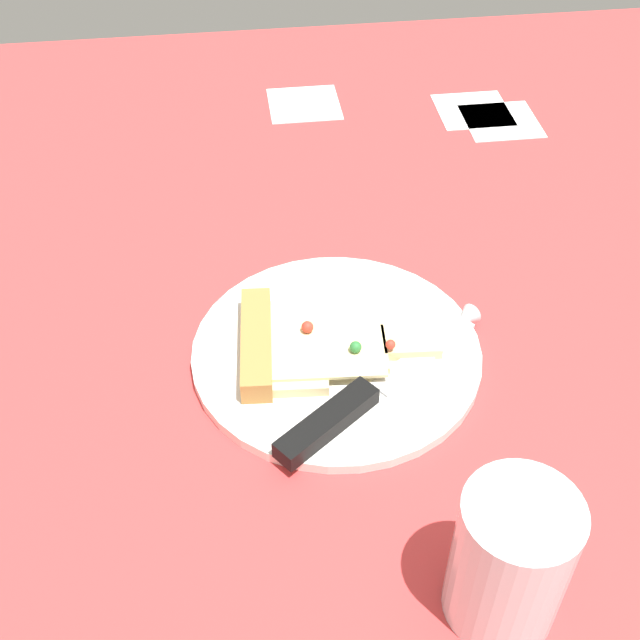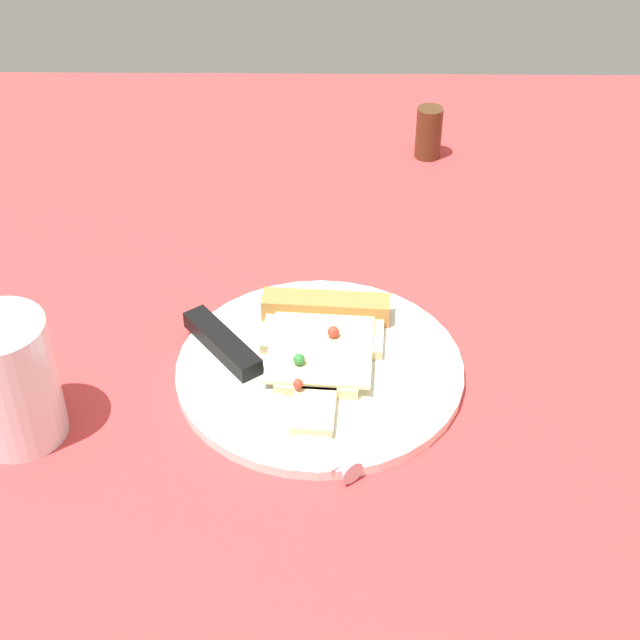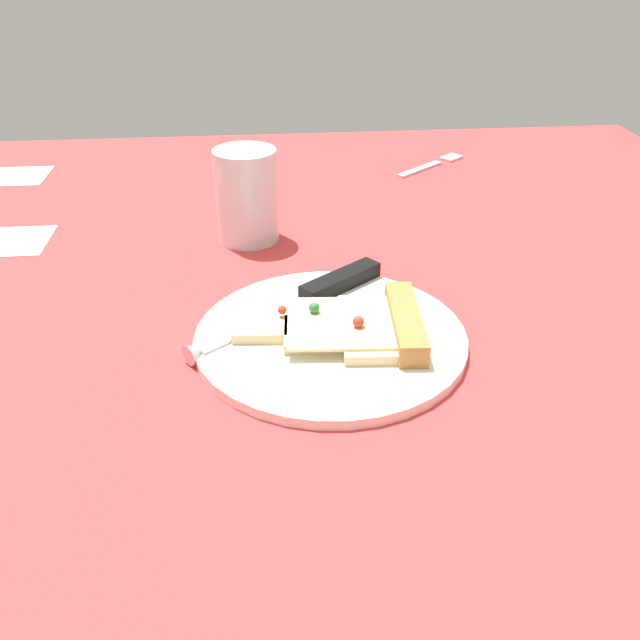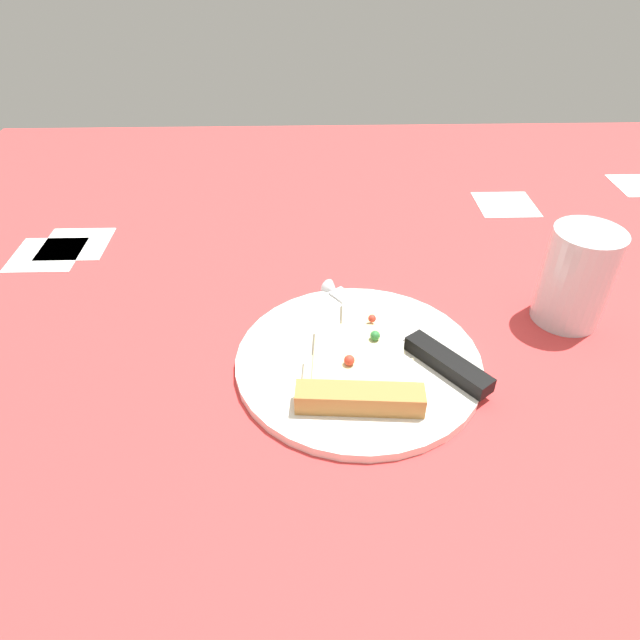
{
  "view_description": "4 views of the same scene",
  "coord_description": "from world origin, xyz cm",
  "views": [
    {
      "loc": [
        -48.64,
        13.51,
        52.95
      ],
      "look_at": [
        4.16,
        6.59,
        2.4
      ],
      "focal_mm": 46.37,
      "sensor_mm": 36.0,
      "label": 1
    },
    {
      "loc": [
        2.52,
        -57.81,
        56.12
      ],
      "look_at": [
        1.77,
        8.64,
        3.57
      ],
      "focal_mm": 53.06,
      "sensor_mm": 36.0,
      "label": 2
    },
    {
      "loc": [
        53.73,
        -0.59,
        34.17
      ],
      "look_at": [
        1.47,
        4.48,
        2.32
      ],
      "focal_mm": 37.03,
      "sensor_mm": 36.0,
      "label": 3
    },
    {
      "loc": [
        7.03,
        48.88,
        39.59
      ],
      "look_at": [
        5.67,
        1.47,
        2.99
      ],
      "focal_mm": 31.36,
      "sensor_mm": 36.0,
      "label": 4
    }
  ],
  "objects": [
    {
      "name": "pizza_slice",
      "position": [
        1.97,
        8.05,
        1.79
      ],
      "size": [
        12.16,
        17.92,
        2.37
      ],
      "rotation": [
        0.0,
        0.0,
        3.07
      ],
      "color": "beige",
      "rests_on": "plate"
    },
    {
      "name": "ground_plane",
      "position": [
        0.01,
        -0.03,
        -1.5
      ],
      "size": [
        139.83,
        139.83,
        3.0
      ],
      "color": "#D13838",
      "rests_on": "ground"
    },
    {
      "name": "drinking_glass",
      "position": [
        -22.86,
        -2.09,
        5.64
      ],
      "size": [
        7.59,
        7.59,
        11.28
      ],
      "primitive_type": "cylinder",
      "color": "silver",
      "rests_on": "ground_plane"
    },
    {
      "name": "knife",
      "position": [
        -4.25,
        3.85,
        1.61
      ],
      "size": [
        16.29,
        20.31,
        2.45
      ],
      "rotation": [
        0.0,
        0.0,
        3.8
      ],
      "color": "silver",
      "rests_on": "plate"
    },
    {
      "name": "plate",
      "position": [
        1.79,
        5.43,
        0.5
      ],
      "size": [
        25.56,
        25.56,
        1.01
      ],
      "primitive_type": "cylinder",
      "color": "white",
      "rests_on": "ground_plane"
    }
  ]
}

